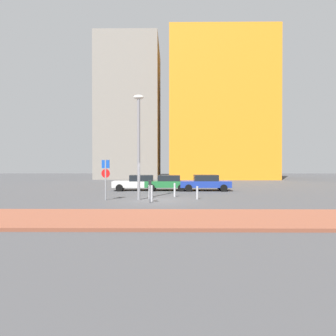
{
  "coord_description": "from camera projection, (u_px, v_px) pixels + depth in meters",
  "views": [
    {
      "loc": [
        0.91,
        -18.33,
        2.36
      ],
      "look_at": [
        0.73,
        1.19,
        2.16
      ],
      "focal_mm": 29.47,
      "sensor_mm": 36.0,
      "label": 1
    }
  ],
  "objects": [
    {
      "name": "parking_sign_post",
      "position": [
        106.0,
        175.0,
        18.54
      ],
      "size": [
        0.59,
        0.14,
        2.73
      ],
      "color": "gray",
      "rests_on": "ground"
    },
    {
      "name": "parking_meter",
      "position": [
        150.0,
        188.0,
        17.11
      ],
      "size": [
        0.18,
        0.14,
        1.42
      ],
      "color": "#4C4C51",
      "rests_on": "ground"
    },
    {
      "name": "parked_car_blue",
      "position": [
        205.0,
        182.0,
        25.45
      ],
      "size": [
        4.61,
        2.07,
        1.47
      ],
      "color": "#1E389E",
      "rests_on": "ground"
    },
    {
      "name": "building_under_construction",
      "position": [
        131.0,
        112.0,
        50.92
      ],
      "size": [
        10.5,
        13.49,
        24.29
      ],
      "primitive_type": "cube",
      "color": "gray",
      "rests_on": "ground"
    },
    {
      "name": "ground_plane",
      "position": [
        157.0,
        201.0,
        18.36
      ],
      "size": [
        120.0,
        120.0,
        0.0
      ],
      "primitive_type": "plane",
      "color": "#424244"
    },
    {
      "name": "traffic_bollard_far",
      "position": [
        197.0,
        193.0,
        19.02
      ],
      "size": [
        0.14,
        0.14,
        0.9
      ],
      "primitive_type": "cylinder",
      "color": "#B7B7BC",
      "rests_on": "ground"
    },
    {
      "name": "traffic_bollard_edge",
      "position": [
        152.0,
        193.0,
        17.91
      ],
      "size": [
        0.16,
        0.16,
        1.05
      ],
      "primitive_type": "cylinder",
      "color": "#B7B7BC",
      "rests_on": "ground"
    },
    {
      "name": "street_lamp",
      "position": [
        139.0,
        138.0,
        18.74
      ],
      "size": [
        0.7,
        0.36,
        7.14
      ],
      "color": "gray",
      "rests_on": "ground"
    },
    {
      "name": "sidewalk_brick",
      "position": [
        149.0,
        219.0,
        11.79
      ],
      "size": [
        40.0,
        4.21,
        0.14
      ],
      "primitive_type": "cube",
      "color": "brown",
      "rests_on": "ground"
    },
    {
      "name": "parked_car_green",
      "position": [
        167.0,
        182.0,
        25.59
      ],
      "size": [
        3.98,
        1.99,
        1.43
      ],
      "color": "#237238",
      "rests_on": "ground"
    },
    {
      "name": "traffic_bollard_mid",
      "position": [
        150.0,
        192.0,
        19.32
      ],
      "size": [
        0.17,
        0.17,
        0.96
      ],
      "primitive_type": "cylinder",
      "color": "#B7B7BC",
      "rests_on": "ground"
    },
    {
      "name": "parked_car_white",
      "position": [
        138.0,
        182.0,
        25.69
      ],
      "size": [
        4.5,
        2.11,
        1.43
      ],
      "color": "white",
      "rests_on": "ground"
    },
    {
      "name": "traffic_bollard_near",
      "position": [
        175.0,
        190.0,
        20.46
      ],
      "size": [
        0.14,
        0.14,
        1.03
      ],
      "primitive_type": "cylinder",
      "color": "#B7B7BC",
      "rests_on": "ground"
    },
    {
      "name": "building_colorful_midrise",
      "position": [
        218.0,
        110.0,
        49.34
      ],
      "size": [
        17.55,
        13.15,
        24.58
      ],
      "primitive_type": "cube",
      "color": "orange",
      "rests_on": "ground"
    }
  ]
}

